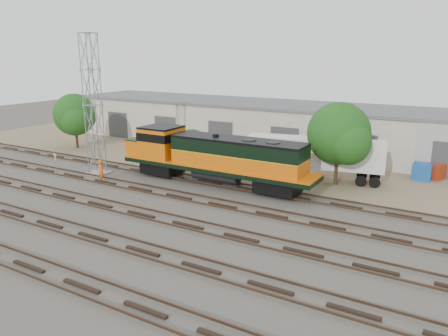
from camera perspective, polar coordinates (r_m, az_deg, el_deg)
The scene contains 14 objects.
ground at distance 33.61m, azimuth -7.43°, elevation -4.55°, with size 140.00×140.00×0.00m, color #47423A.
dirt_strip at distance 45.86m, azimuth 4.06°, elevation 0.82°, with size 80.00×16.00×0.02m, color #726047.
tracks at distance 31.42m, azimuth -10.78°, elevation -5.94°, with size 80.00×20.40×0.28m.
warehouse at distance 52.44m, azimuth 8.05°, elevation 5.44°, with size 58.40×10.40×5.30m.
locomotive at distance 37.44m, azimuth -1.49°, elevation 1.54°, with size 18.07×3.17×4.34m.
signal_tower at distance 41.68m, azimuth -16.72°, elevation 7.52°, with size 1.88×1.88×12.76m.
sign_post at distance 43.76m, azimuth -21.17°, elevation 1.02°, with size 0.76×0.36×1.99m.
worker at distance 40.02m, azimuth -15.74°, elevation -0.35°, with size 0.72×0.47×1.97m, color #FB5D0D.
semi_trailer at distance 39.79m, azimuth 12.09°, elevation 1.81°, with size 12.33×4.69×3.72m.
dumpster_blue at distance 42.94m, azimuth 24.45°, elevation -0.45°, with size 1.60×1.50×1.50m, color #164D9A.
dumpster_red at distance 43.80m, azimuth 25.78°, elevation -0.39°, with size 1.50×1.40×1.40m, color #982910.
tree_west at distance 54.50m, azimuth -18.88°, elevation 6.44°, with size 5.21×4.96×6.49m.
tree_mid at distance 44.77m, azimuth -4.12°, elevation 2.52°, with size 3.96×3.77×3.77m.
tree_east at distance 37.79m, azimuth 15.04°, elevation 4.09°, with size 5.56×5.30×7.15m.
Camera 1 is at (19.62, -24.94, 11.07)m, focal length 35.00 mm.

